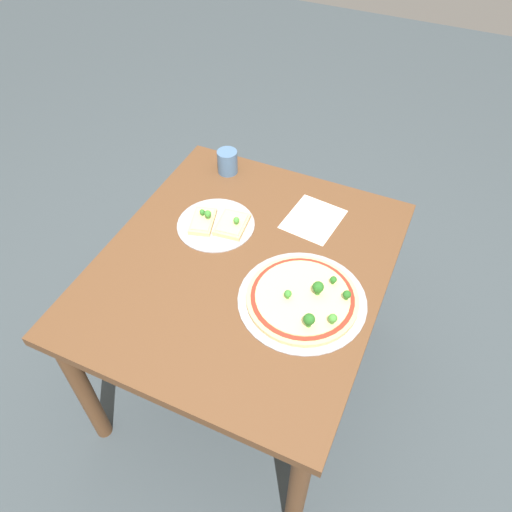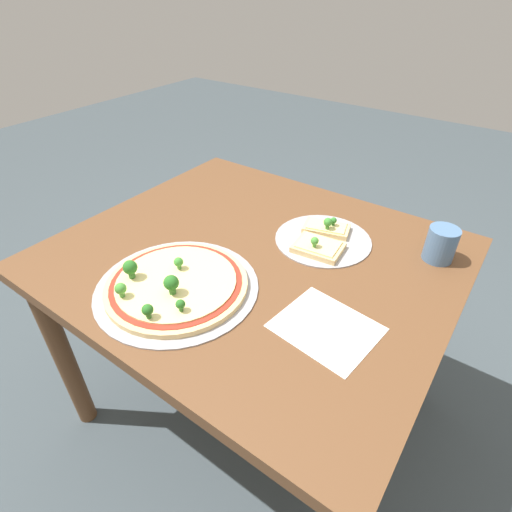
{
  "view_description": "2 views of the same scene",
  "coord_description": "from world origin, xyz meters",
  "px_view_note": "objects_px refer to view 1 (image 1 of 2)",
  "views": [
    {
      "loc": [
        0.98,
        0.49,
        1.93
      ],
      "look_at": [
        -0.03,
        0.03,
        0.72
      ],
      "focal_mm": 35.0,
      "sensor_mm": 36.0,
      "label": 1
    },
    {
      "loc": [
        -0.53,
        0.73,
        1.34
      ],
      "look_at": [
        -0.03,
        0.03,
        0.72
      ],
      "focal_mm": 28.0,
      "sensor_mm": 36.0,
      "label": 2
    }
  ],
  "objects_px": {
    "pizza_tray_whole": "(303,298)",
    "pizza_tray_slice": "(218,223)",
    "dining_table": "(243,282)",
    "drinking_cup": "(227,162)"
  },
  "relations": [
    {
      "from": "dining_table",
      "to": "pizza_tray_whole",
      "type": "distance_m",
      "value": 0.27
    },
    {
      "from": "pizza_tray_whole",
      "to": "pizza_tray_slice",
      "type": "bearing_deg",
      "value": -115.99
    },
    {
      "from": "dining_table",
      "to": "pizza_tray_slice",
      "type": "bearing_deg",
      "value": -129.31
    },
    {
      "from": "pizza_tray_slice",
      "to": "drinking_cup",
      "type": "xyz_separation_m",
      "value": [
        -0.29,
        -0.11,
        0.04
      ]
    },
    {
      "from": "dining_table",
      "to": "drinking_cup",
      "type": "height_order",
      "value": "drinking_cup"
    },
    {
      "from": "pizza_tray_whole",
      "to": "pizza_tray_slice",
      "type": "xyz_separation_m",
      "value": [
        -0.19,
        -0.39,
        -0.0
      ]
    },
    {
      "from": "pizza_tray_slice",
      "to": "drinking_cup",
      "type": "height_order",
      "value": "drinking_cup"
    },
    {
      "from": "dining_table",
      "to": "pizza_tray_whole",
      "type": "bearing_deg",
      "value": 75.11
    },
    {
      "from": "dining_table",
      "to": "drinking_cup",
      "type": "bearing_deg",
      "value": -147.94
    },
    {
      "from": "pizza_tray_whole",
      "to": "drinking_cup",
      "type": "bearing_deg",
      "value": -134.04
    }
  ]
}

